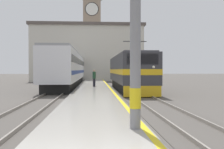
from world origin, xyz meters
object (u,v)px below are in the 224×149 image
object	(u,v)px
passenger_train	(76,69)
person_on_platform	(94,78)
locomotive_train	(129,72)
catenary_mast	(138,10)
clock_tower	(92,28)

from	to	relation	value
passenger_train	person_on_platform	xyz separation A→B (m)	(3.25, -19.30, -0.98)
passenger_train	locomotive_train	bearing A→B (deg)	-71.66
locomotive_train	person_on_platform	bearing A→B (deg)	162.71
catenary_mast	person_on_platform	world-z (taller)	catenary_mast
locomotive_train	catenary_mast	world-z (taller)	catenary_mast
person_on_platform	clock_tower	size ratio (longest dim) A/B	0.08
person_on_platform	clock_tower	xyz separation A→B (m)	(-0.52, 34.96, 10.72)
catenary_mast	clock_tower	bearing A→B (deg)	91.90
locomotive_train	clock_tower	xyz separation A→B (m)	(-4.03, 36.05, 10.14)
passenger_train	person_on_platform	bearing A→B (deg)	-80.43
locomotive_train	passenger_train	bearing A→B (deg)	108.34
locomotive_train	catenary_mast	xyz separation A→B (m)	(-2.22, -18.46, 1.99)
locomotive_train	passenger_train	distance (m)	21.49
person_on_platform	clock_tower	world-z (taller)	clock_tower
passenger_train	catenary_mast	xyz separation A→B (m)	(4.54, -38.85, 1.59)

